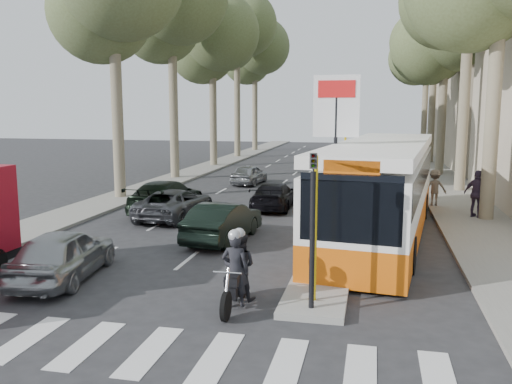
# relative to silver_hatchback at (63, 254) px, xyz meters

# --- Properties ---
(ground) EXTENTS (120.00, 120.00, 0.00)m
(ground) POSITION_rel_silver_hatchback_xyz_m (3.50, 0.41, -0.70)
(ground) COLOR #28282B
(ground) RESTS_ON ground
(sidewalk_right) EXTENTS (3.20, 70.00, 0.12)m
(sidewalk_right) POSITION_rel_silver_hatchback_xyz_m (12.10, 25.41, -0.64)
(sidewalk_right) COLOR gray
(sidewalk_right) RESTS_ON ground
(median_left) EXTENTS (2.40, 64.00, 0.12)m
(median_left) POSITION_rel_silver_hatchback_xyz_m (-4.50, 28.41, -0.64)
(median_left) COLOR gray
(median_left) RESTS_ON ground
(traffic_island) EXTENTS (1.50, 26.00, 0.16)m
(traffic_island) POSITION_rel_silver_hatchback_xyz_m (6.75, 11.41, -0.62)
(traffic_island) COLOR gray
(traffic_island) RESTS_ON ground
(billboard) EXTENTS (1.50, 12.10, 5.60)m
(billboard) POSITION_rel_silver_hatchback_xyz_m (6.75, 5.41, 3.00)
(billboard) COLOR yellow
(billboard) RESTS_ON ground
(traffic_light_island) EXTENTS (0.16, 0.41, 3.60)m
(traffic_light_island) POSITION_rel_silver_hatchback_xyz_m (6.75, -1.09, 1.79)
(traffic_light_island) COLOR black
(traffic_light_island) RESTS_ON ground
(tree_l_b) EXTENTS (7.40, 7.20, 14.88)m
(tree_l_b) POSITION_rel_silver_hatchback_xyz_m (-4.47, 20.52, 10.37)
(tree_l_b) COLOR #6B604C
(tree_l_b) RESTS_ON ground
(tree_l_c) EXTENTS (7.40, 7.20, 13.71)m
(tree_l_c) POSITION_rel_silver_hatchback_xyz_m (-4.27, 28.53, 9.34)
(tree_l_c) COLOR #6B604C
(tree_l_c) RESTS_ON ground
(tree_l_d) EXTENTS (7.40, 7.20, 15.66)m
(tree_l_d) POSITION_rel_silver_hatchback_xyz_m (-4.37, 36.52, 11.06)
(tree_l_d) COLOR #6B604C
(tree_l_d) RESTS_ON ground
(tree_l_e) EXTENTS (7.40, 7.20, 14.49)m
(tree_l_e) POSITION_rel_silver_hatchback_xyz_m (-4.47, 44.52, 10.03)
(tree_l_e) COLOR #6B604C
(tree_l_e) RESTS_ON ground
(tree_r_c) EXTENTS (7.40, 7.20, 13.32)m
(tree_r_c) POSITION_rel_silver_hatchback_xyz_m (12.53, 26.53, 8.99)
(tree_r_c) COLOR #6B604C
(tree_r_c) RESTS_ON ground
(tree_r_d) EXTENTS (7.40, 7.20, 14.88)m
(tree_r_d) POSITION_rel_silver_hatchback_xyz_m (12.63, 34.52, 10.37)
(tree_r_d) COLOR #6B604C
(tree_r_d) RESTS_ON ground
(tree_r_e) EXTENTS (7.40, 7.20, 14.10)m
(tree_r_e) POSITION_rel_silver_hatchback_xyz_m (12.73, 42.53, 9.68)
(tree_r_e) COLOR #6B604C
(tree_r_e) RESTS_ON ground
(silver_hatchback) EXTENTS (2.15, 4.28, 1.40)m
(silver_hatchback) POSITION_rel_silver_hatchback_xyz_m (0.00, 0.00, 0.00)
(silver_hatchback) COLOR #9A9EA2
(silver_hatchback) RESTS_ON ground
(dark_hatchback) EXTENTS (1.93, 4.22, 1.34)m
(dark_hatchback) POSITION_rel_silver_hatchback_xyz_m (3.00, 5.03, -0.03)
(dark_hatchback) COLOR black
(dark_hatchback) RESTS_ON ground
(queue_car_a) EXTENTS (2.33, 4.60, 1.25)m
(queue_car_a) POSITION_rel_silver_hatchback_xyz_m (0.00, 8.27, -0.08)
(queue_car_a) COLOR #46484D
(queue_car_a) RESTS_ON ground
(queue_car_b) EXTENTS (1.73, 4.20, 1.21)m
(queue_car_b) POSITION_rel_silver_hatchback_xyz_m (3.61, 11.36, -0.09)
(queue_car_b) COLOR black
(queue_car_b) RESTS_ON ground
(queue_car_c) EXTENTS (1.81, 3.69, 1.21)m
(queue_car_c) POSITION_rel_silver_hatchback_xyz_m (0.70, 18.90, -0.09)
(queue_car_c) COLOR #929499
(queue_car_c) RESTS_ON ground
(queue_car_d) EXTENTS (1.69, 4.20, 1.36)m
(queue_car_d) POSITION_rel_silver_hatchback_xyz_m (5.30, 19.10, -0.02)
(queue_car_d) COLOR #505358
(queue_car_d) RESTS_ON ground
(queue_car_e) EXTENTS (2.14, 4.98, 1.43)m
(queue_car_e) POSITION_rel_silver_hatchback_xyz_m (-0.84, 9.41, 0.02)
(queue_car_e) COLOR black
(queue_car_e) RESTS_ON ground
(city_bus) EXTENTS (4.42, 13.21, 3.41)m
(city_bus) POSITION_rel_silver_hatchback_xyz_m (8.30, 6.81, 1.10)
(city_bus) COLOR #DD5D0C
(city_bus) RESTS_ON ground
(motorcycle) EXTENTS (0.78, 2.18, 1.85)m
(motorcycle) POSITION_rel_silver_hatchback_xyz_m (5.00, -0.85, 0.14)
(motorcycle) COLOR black
(motorcycle) RESTS_ON ground
(pedestrian_near) EXTENTS (1.24, 1.12, 1.93)m
(pedestrian_near) POSITION_rel_silver_hatchback_xyz_m (12.16, 10.61, 0.39)
(pedestrian_near) COLOR #3C2D43
(pedestrian_near) RESTS_ON sidewalk_right
(pedestrian_far) EXTENTS (1.10, 0.53, 1.66)m
(pedestrian_far) POSITION_rel_silver_hatchback_xyz_m (10.75, 13.13, 0.25)
(pedestrian_far) COLOR #64584B
(pedestrian_far) RESTS_ON sidewalk_right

